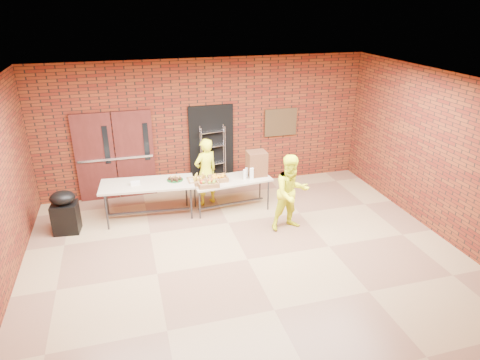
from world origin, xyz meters
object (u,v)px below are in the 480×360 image
object	(u,v)px
coffee_dispenser	(257,163)
covered_grill	(65,212)
volunteer_woman	(206,172)
volunteer_man	(291,193)
table_right	(231,182)
wire_rack	(213,158)
table_left	(147,186)

from	to	relation	value
coffee_dispenser	covered_grill	distance (m)	4.18
coffee_dispenser	volunteer_woman	bearing A→B (deg)	164.02
covered_grill	volunteer_man	xyz separation A→B (m)	(4.47, -1.09, 0.35)
table_right	volunteer_woman	xyz separation A→B (m)	(-0.49, 0.41, 0.13)
covered_grill	volunteer_man	distance (m)	4.61
volunteer_woman	volunteer_man	distance (m)	2.16
coffee_dispenser	volunteer_woman	world-z (taller)	volunteer_woman
table_right	coffee_dispenser	size ratio (longest dim) A/B	3.26
volunteer_woman	coffee_dispenser	bearing A→B (deg)	142.48
wire_rack	volunteer_man	bearing A→B (deg)	-75.08
table_left	volunteer_man	bearing A→B (deg)	-19.45
table_left	volunteer_man	size ratio (longest dim) A/B	1.27
table_left	volunteer_man	distance (m)	3.06
coffee_dispenser	wire_rack	bearing A→B (deg)	124.33
covered_grill	coffee_dispenser	bearing A→B (deg)	9.32
table_left	coffee_dispenser	size ratio (longest dim) A/B	3.65
wire_rack	coffee_dispenser	bearing A→B (deg)	-65.01
table_right	volunteer_man	size ratio (longest dim) A/B	1.13
wire_rack	volunteer_woman	world-z (taller)	wire_rack
coffee_dispenser	table_left	bearing A→B (deg)	-179.66
table_left	covered_grill	size ratio (longest dim) A/B	2.24
wire_rack	volunteer_woman	size ratio (longest dim) A/B	1.03
table_left	table_right	world-z (taller)	table_left
table_left	volunteer_woman	distance (m)	1.39
wire_rack	table_left	distance (m)	2.04
wire_rack	table_right	world-z (taller)	wire_rack
table_left	volunteer_woman	xyz separation A→B (m)	(1.35, 0.33, 0.05)
covered_grill	table_left	bearing A→B (deg)	12.99
wire_rack	covered_grill	world-z (taller)	wire_rack
table_left	table_right	size ratio (longest dim) A/B	1.12
coffee_dispenser	volunteer_man	size ratio (longest dim) A/B	0.35
wire_rack	volunteer_man	size ratio (longest dim) A/B	1.01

